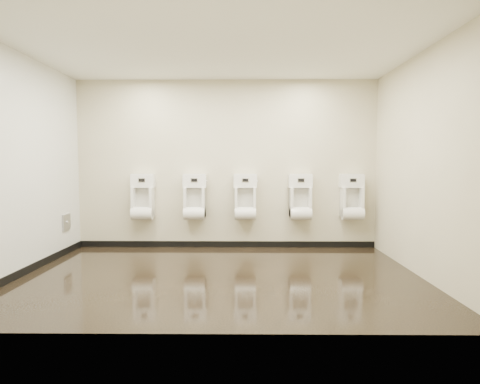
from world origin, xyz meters
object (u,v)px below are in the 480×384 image
object	(u,v)px
access_panel	(66,222)
urinal_2	(245,200)
urinal_1	(195,200)
urinal_0	(143,200)
urinal_4	(352,200)
urinal_3	(300,200)

from	to	relation	value
access_panel	urinal_2	xyz separation A→B (m)	(2.80, 0.42, 0.31)
urinal_1	access_panel	bearing A→B (deg)	-167.93
urinal_2	urinal_0	bearing A→B (deg)	180.00
urinal_0	urinal_4	world-z (taller)	same
urinal_1	urinal_3	distance (m)	1.75
urinal_0	access_panel	bearing A→B (deg)	-159.14
access_panel	urinal_0	world-z (taller)	urinal_0
urinal_3	urinal_1	bearing A→B (deg)	180.00
urinal_0	urinal_1	size ratio (longest dim) A/B	1.00
access_panel	urinal_0	size ratio (longest dim) A/B	0.34
access_panel	urinal_3	distance (m)	3.74
urinal_3	urinal_4	distance (m)	0.85
access_panel	urinal_0	distance (m)	1.22
urinal_1	urinal_4	world-z (taller)	same
urinal_1	urinal_3	bearing A→B (deg)	0.00
urinal_4	urinal_1	bearing A→B (deg)	180.00
urinal_3	urinal_4	xyz separation A→B (m)	(0.85, 0.00, 0.00)
urinal_4	urinal_0	bearing A→B (deg)	180.00
access_panel	urinal_3	world-z (taller)	urinal_3
urinal_2	urinal_4	bearing A→B (deg)	0.00
urinal_1	urinal_2	distance (m)	0.84
urinal_0	urinal_2	size ratio (longest dim) A/B	1.00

